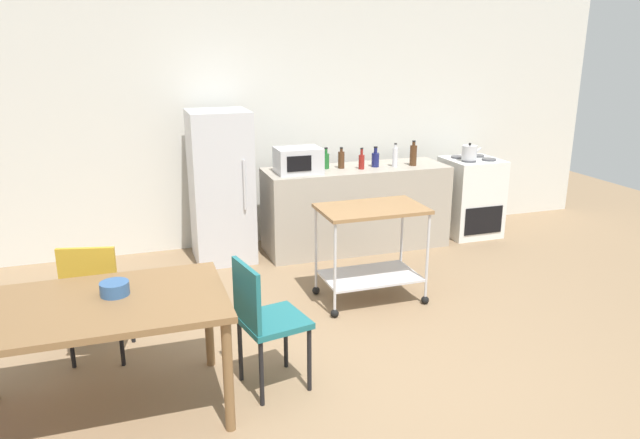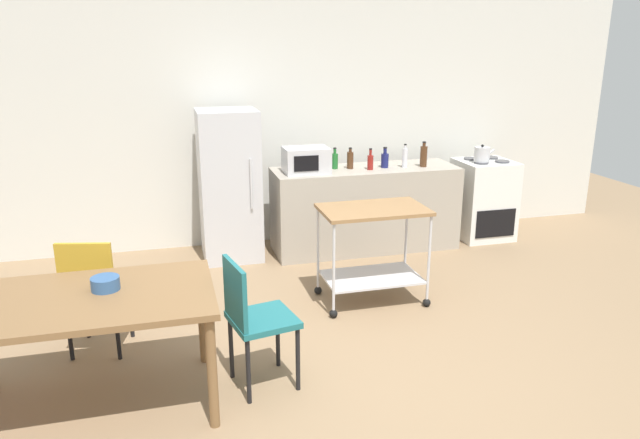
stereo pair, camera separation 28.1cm
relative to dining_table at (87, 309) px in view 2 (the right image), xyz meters
The scene contains 18 objects.
ground_plane 1.84m from the dining_table, ahead, with size 12.00×12.00×0.00m, color #8C7051.
back_wall 3.55m from the dining_table, 60.58° to the left, with size 8.40×0.12×2.90m, color silver.
kitchen_counter 3.56m from the dining_table, 42.89° to the left, with size 2.00×0.64×0.90m, color #A89E8E.
dining_table is the anchor object (origin of this frame).
chair_mustard 0.73m from the dining_table, 93.34° to the left, with size 0.48×0.48×0.89m.
chair_teal 1.00m from the dining_table, ahead, with size 0.47×0.47×0.89m.
stove_oven 4.73m from the dining_table, 31.01° to the left, with size 0.60×0.61×0.92m.
refrigerator 2.77m from the dining_table, 65.42° to the left, with size 0.60×0.63×1.55m.
kitchen_cart 2.45m from the dining_table, 25.92° to the left, with size 0.91×0.57×0.85m.
microwave 3.07m from the dining_table, 50.77° to the left, with size 0.46×0.35×0.26m.
bottle_soda 3.37m from the dining_table, 47.43° to the left, with size 0.07×0.07×0.23m.
bottle_sparkling_water 3.46m from the dining_table, 45.08° to the left, with size 0.07×0.07×0.23m.
bottle_hot_sauce 3.52m from the dining_table, 41.64° to the left, with size 0.06×0.06×0.23m.
bottle_soy_sauce 3.70m from the dining_table, 40.44° to the left, with size 0.08×0.08×0.22m.
bottle_vinegar 3.82m from the dining_table, 37.77° to the left, with size 0.06×0.06×0.25m.
bottle_sesame_oil 3.99m from the dining_table, 35.81° to the left, with size 0.08×0.08×0.27m.
fruit_bowl 0.18m from the dining_table, 35.15° to the left, with size 0.17×0.17×0.08m, color #33598C.
kettle 4.58m from the dining_table, 30.71° to the left, with size 0.24×0.17×0.19m.
Camera 2 is at (-1.20, -3.32, 2.21)m, focal length 33.46 mm.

